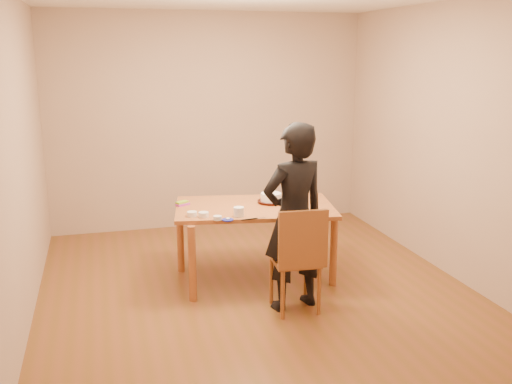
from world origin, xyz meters
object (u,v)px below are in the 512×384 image
object	(u,v)px
cake_plate	(271,202)
person	(294,218)
dining_table	(255,208)
dining_chair	(295,260)
cake	(271,197)

from	to	relation	value
cake_plate	person	world-z (taller)	person
dining_table	dining_chair	xyz separation A→B (m)	(0.15, -0.78, -0.28)
dining_table	cake_plate	size ratio (longest dim) A/B	5.61
cake	person	size ratio (longest dim) A/B	0.13
dining_chair	person	xyz separation A→B (m)	(-0.00, 0.05, 0.37)
cake_plate	cake	xyz separation A→B (m)	(0.00, 0.00, 0.04)
cake_plate	cake	size ratio (longest dim) A/B	1.30
cake	person	distance (m)	0.81
dining_chair	person	world-z (taller)	person
cake_plate	cake	bearing A→B (deg)	0.00
dining_chair	person	size ratio (longest dim) A/B	0.23
dining_table	cake_plate	distance (m)	0.21
cake_plate	dining_chair	bearing A→B (deg)	-92.69
dining_chair	cake_plate	world-z (taller)	cake_plate
person	cake	bearing A→B (deg)	-106.56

